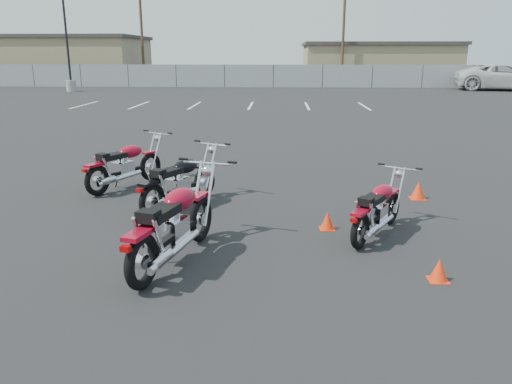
{
  "coord_description": "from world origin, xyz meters",
  "views": [
    {
      "loc": [
        0.54,
        -6.72,
        2.69
      ],
      "look_at": [
        0.2,
        0.6,
        0.65
      ],
      "focal_mm": 35.0,
      "sensor_mm": 36.0,
      "label": 1
    }
  ],
  "objects_px": {
    "motorcycle_second_black": "(180,182)",
    "motorcycle_rear_red": "(378,209)",
    "white_van": "(506,69)",
    "motorcycle_front_red": "(125,165)",
    "motorcycle_third_red": "(174,224)"
  },
  "relations": [
    {
      "from": "motorcycle_front_red",
      "to": "motorcycle_rear_red",
      "type": "distance_m",
      "value": 5.35
    },
    {
      "from": "white_van",
      "to": "motorcycle_front_red",
      "type": "bearing_deg",
      "value": 157.46
    },
    {
      "from": "motorcycle_third_red",
      "to": "white_van",
      "type": "relative_size",
      "value": 0.3
    },
    {
      "from": "motorcycle_second_black",
      "to": "motorcycle_rear_red",
      "type": "relative_size",
      "value": 1.15
    },
    {
      "from": "motorcycle_second_black",
      "to": "motorcycle_third_red",
      "type": "xyz_separation_m",
      "value": [
        0.4,
        -2.43,
        0.06
      ]
    },
    {
      "from": "motorcycle_front_red",
      "to": "motorcycle_rear_red",
      "type": "bearing_deg",
      "value": -29.27
    },
    {
      "from": "motorcycle_second_black",
      "to": "motorcycle_third_red",
      "type": "relative_size",
      "value": 0.87
    },
    {
      "from": "white_van",
      "to": "motorcycle_third_red",
      "type": "bearing_deg",
      "value": 162.98
    },
    {
      "from": "motorcycle_front_red",
      "to": "motorcycle_third_red",
      "type": "xyz_separation_m",
      "value": [
        1.8,
        -3.76,
        0.06
      ]
    },
    {
      "from": "motorcycle_second_black",
      "to": "motorcycle_front_red",
      "type": "bearing_deg",
      "value": 136.45
    },
    {
      "from": "motorcycle_front_red",
      "to": "motorcycle_third_red",
      "type": "bearing_deg",
      "value": -64.39
    },
    {
      "from": "motorcycle_front_red",
      "to": "motorcycle_second_black",
      "type": "xyz_separation_m",
      "value": [
        1.4,
        -1.33,
        0.0
      ]
    },
    {
      "from": "motorcycle_third_red",
      "to": "white_van",
      "type": "height_order",
      "value": "white_van"
    },
    {
      "from": "motorcycle_front_red",
      "to": "motorcycle_third_red",
      "type": "distance_m",
      "value": 4.17
    },
    {
      "from": "motorcycle_rear_red",
      "to": "white_van",
      "type": "height_order",
      "value": "white_van"
    }
  ]
}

